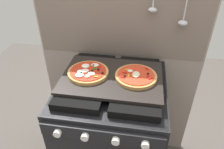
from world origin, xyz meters
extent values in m
cube|color=gray|center=(0.00, 0.34, 0.78)|extent=(1.10, 0.03, 1.55)
cube|color=gray|center=(0.00, 0.32, 1.15)|extent=(1.08, 0.00, 0.56)
ellipsoid|color=silver|center=(0.19, 0.29, 1.20)|extent=(0.05, 0.04, 0.03)
ellipsoid|color=silver|center=(0.36, 0.29, 1.13)|extent=(0.06, 0.05, 0.03)
cube|color=black|center=(0.00, 0.00, 0.43)|extent=(0.60, 0.60, 0.86)
cube|color=black|center=(0.00, 0.00, 0.85)|extent=(0.59, 0.59, 0.01)
cube|color=black|center=(-0.14, 0.00, 0.88)|extent=(0.24, 0.51, 0.04)
cube|color=black|center=(0.14, 0.00, 0.88)|extent=(0.24, 0.51, 0.04)
cube|color=black|center=(0.00, -0.31, 0.80)|extent=(0.58, 0.02, 0.07)
cylinder|color=silver|center=(-0.20, -0.33, 0.80)|extent=(0.04, 0.02, 0.04)
cylinder|color=silver|center=(-0.07, -0.33, 0.80)|extent=(0.04, 0.02, 0.04)
cylinder|color=silver|center=(0.07, -0.33, 0.80)|extent=(0.04, 0.02, 0.04)
cylinder|color=silver|center=(0.20, -0.33, 0.80)|extent=(0.04, 0.02, 0.04)
cube|color=black|center=(0.00, 0.00, 0.91)|extent=(0.54, 0.38, 0.02)
cylinder|color=#C18947|center=(-0.13, 0.00, 0.93)|extent=(0.22, 0.22, 0.02)
cylinder|color=#B72D19|center=(-0.13, 0.00, 0.94)|extent=(0.20, 0.20, 0.00)
ellipsoid|color=#F4EACC|center=(-0.15, -0.01, 0.94)|extent=(0.04, 0.04, 0.01)
ellipsoid|color=#F4EACC|center=(-0.17, -0.02, 0.94)|extent=(0.04, 0.04, 0.01)
ellipsoid|color=#F4EACC|center=(-0.12, -0.06, 0.94)|extent=(0.03, 0.03, 0.01)
ellipsoid|color=#F4EACC|center=(-0.11, -0.03, 0.94)|extent=(0.04, 0.03, 0.01)
ellipsoid|color=#F4EACC|center=(-0.11, 0.06, 0.94)|extent=(0.04, 0.04, 0.01)
ellipsoid|color=#F4EACC|center=(-0.16, -0.06, 0.94)|extent=(0.05, 0.04, 0.01)
ellipsoid|color=#F4EACC|center=(-0.16, 0.04, 0.94)|extent=(0.04, 0.05, 0.01)
cube|color=red|center=(-0.08, 0.04, 0.94)|extent=(0.01, 0.03, 0.00)
cube|color=#19721E|center=(-0.10, 0.02, 0.94)|extent=(0.03, 0.01, 0.00)
sphere|color=black|center=(-0.11, 0.05, 0.94)|extent=(0.01, 0.01, 0.01)
sphere|color=black|center=(-0.05, -0.02, 0.94)|extent=(0.01, 0.01, 0.01)
sphere|color=black|center=(-0.08, 0.01, 0.94)|extent=(0.01, 0.01, 0.01)
cube|color=red|center=(-0.16, 0.02, 0.94)|extent=(0.02, 0.03, 0.00)
cube|color=gold|center=(-0.16, -0.05, 0.94)|extent=(0.02, 0.02, 0.00)
sphere|color=black|center=(-0.16, -0.04, 0.94)|extent=(0.01, 0.01, 0.01)
sphere|color=black|center=(-0.11, -0.01, 0.94)|extent=(0.01, 0.01, 0.01)
cube|color=gold|center=(-0.08, -0.06, 0.94)|extent=(0.02, 0.01, 0.00)
cylinder|color=#C18947|center=(0.13, 0.01, 0.93)|extent=(0.22, 0.22, 0.02)
cylinder|color=red|center=(0.13, 0.01, 0.94)|extent=(0.20, 0.20, 0.00)
ellipsoid|color=beige|center=(0.13, -0.01, 0.94)|extent=(0.04, 0.03, 0.01)
ellipsoid|color=beige|center=(0.13, -0.01, 0.94)|extent=(0.04, 0.03, 0.01)
ellipsoid|color=beige|center=(0.09, 0.03, 0.94)|extent=(0.03, 0.03, 0.01)
ellipsoid|color=beige|center=(0.13, 0.01, 0.94)|extent=(0.04, 0.04, 0.01)
ellipsoid|color=beige|center=(0.13, 0.00, 0.94)|extent=(0.04, 0.03, 0.01)
sphere|color=black|center=(0.19, 0.01, 0.94)|extent=(0.01, 0.01, 0.01)
sphere|color=black|center=(0.07, -0.03, 0.94)|extent=(0.01, 0.01, 0.01)
cube|color=red|center=(0.19, -0.01, 0.94)|extent=(0.02, 0.03, 0.00)
cube|color=red|center=(0.12, 0.01, 0.94)|extent=(0.02, 0.01, 0.00)
cube|color=red|center=(0.21, -0.02, 0.94)|extent=(0.02, 0.02, 0.00)
cube|color=red|center=(0.07, 0.01, 0.94)|extent=(0.02, 0.01, 0.00)
cube|color=gold|center=(0.09, -0.02, 0.94)|extent=(0.01, 0.02, 0.00)
cube|color=gold|center=(0.08, 0.04, 0.94)|extent=(0.02, 0.01, 0.00)
cube|color=red|center=(0.06, -0.04, 0.94)|extent=(0.03, 0.01, 0.00)
cube|color=gold|center=(0.12, -0.01, 0.94)|extent=(0.02, 0.02, 0.00)
cube|color=red|center=(0.18, 0.06, 0.94)|extent=(0.02, 0.02, 0.00)
camera|label=1|loc=(0.15, -0.94, 1.57)|focal=34.17mm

